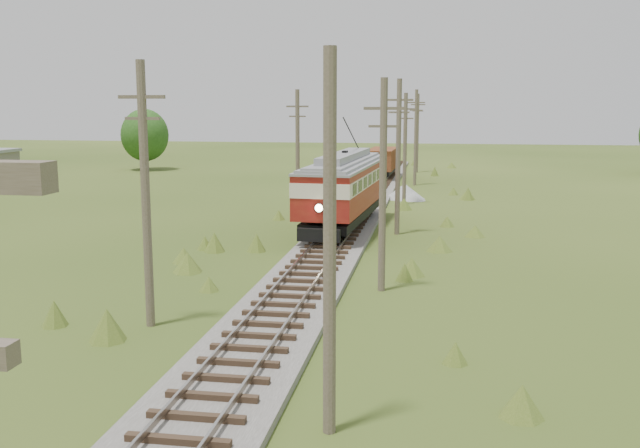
# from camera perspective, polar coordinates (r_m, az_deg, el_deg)

# --- Properties ---
(railbed_main) EXTENTS (3.60, 96.00, 0.57)m
(railbed_main) POSITION_cam_1_polar(r_m,az_deg,el_deg) (45.36, 2.34, 0.21)
(railbed_main) COLOR #605B54
(railbed_main) RESTS_ON ground
(streetcar) EXTENTS (4.07, 13.83, 6.27)m
(streetcar) POSITION_cam_1_polar(r_m,az_deg,el_deg) (42.73, 1.99, 3.24)
(streetcar) COLOR black
(streetcar) RESTS_ON ground
(gondola) EXTENTS (2.79, 7.83, 2.57)m
(gondola) POSITION_cam_1_polar(r_m,az_deg,el_deg) (72.38, 5.03, 5.09)
(gondola) COLOR black
(gondola) RESTS_ON ground
(gravel_pile) EXTENTS (3.37, 3.58, 1.23)m
(gravel_pile) POSITION_cam_1_polar(r_m,az_deg,el_deg) (57.86, 6.90, 2.56)
(gravel_pile) COLOR gray
(gravel_pile) RESTS_ON ground
(utility_pole_r_1) EXTENTS (0.30, 0.30, 8.80)m
(utility_pole_r_1) POSITION_cam_1_polar(r_m,az_deg,el_deg) (15.92, 0.78, -1.91)
(utility_pole_r_1) COLOR brown
(utility_pole_r_1) RESTS_ON ground
(utility_pole_r_2) EXTENTS (1.60, 0.30, 8.60)m
(utility_pole_r_2) POSITION_cam_1_polar(r_m,az_deg,el_deg) (28.68, 5.05, 3.24)
(utility_pole_r_2) COLOR brown
(utility_pole_r_2) RESTS_ON ground
(utility_pole_r_3) EXTENTS (1.60, 0.30, 9.00)m
(utility_pole_r_3) POSITION_cam_1_polar(r_m,az_deg,el_deg) (41.60, 6.28, 5.46)
(utility_pole_r_3) COLOR brown
(utility_pole_r_3) RESTS_ON ground
(utility_pole_r_4) EXTENTS (1.60, 0.30, 8.40)m
(utility_pole_r_4) POSITION_cam_1_polar(r_m,az_deg,el_deg) (54.58, 6.81, 6.10)
(utility_pole_r_4) COLOR brown
(utility_pole_r_4) RESTS_ON ground
(utility_pole_r_5) EXTENTS (1.60, 0.30, 8.90)m
(utility_pole_r_5) POSITION_cam_1_polar(r_m,az_deg,el_deg) (67.53, 7.66, 6.95)
(utility_pole_r_5) COLOR brown
(utility_pole_r_5) RESTS_ON ground
(utility_pole_r_6) EXTENTS (1.60, 0.30, 8.70)m
(utility_pole_r_6) POSITION_cam_1_polar(r_m,az_deg,el_deg) (80.52, 7.81, 7.29)
(utility_pole_r_6) COLOR brown
(utility_pole_r_6) RESTS_ON ground
(utility_pole_l_a) EXTENTS (1.60, 0.30, 9.00)m
(utility_pole_l_a) POSITION_cam_1_polar(r_m,az_deg,el_deg) (24.58, -13.79, 2.43)
(utility_pole_l_a) COLOR brown
(utility_pole_l_a) RESTS_ON ground
(utility_pole_l_b) EXTENTS (1.60, 0.30, 8.60)m
(utility_pole_l_b) POSITION_cam_1_polar(r_m,az_deg,el_deg) (51.49, -1.80, 6.07)
(utility_pole_l_b) COLOR brown
(utility_pole_l_b) RESTS_ON ground
(tree_mid_a) EXTENTS (5.46, 5.46, 7.03)m
(tree_mid_a) POSITION_cam_1_polar(r_m,az_deg,el_deg) (85.33, -13.84, 6.92)
(tree_mid_a) COLOR #38281C
(tree_mid_a) RESTS_ON ground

